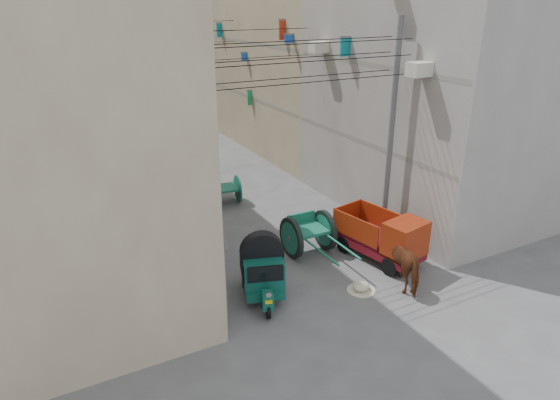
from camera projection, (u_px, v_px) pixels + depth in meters
ground at (420, 361)px, 12.62m from camera, size 140.00×140.00×0.00m
building_row_right at (215, 23)px, 41.54m from camera, size 8.00×62.00×14.00m
end_cap_building at (67, 14)px, 64.10m from camera, size 22.00×10.00×13.00m
shutters_left at (154, 198)px, 18.83m from camera, size 0.18×14.40×2.88m
signboards at (166, 91)px, 29.02m from camera, size 8.22×40.52×5.67m
ac_units at (370, 30)px, 17.66m from camera, size 0.70×6.55×3.35m
utility_poles at (192, 94)px, 25.00m from camera, size 7.40×22.20×8.00m
overhead_cables at (207, 40)px, 21.83m from camera, size 7.40×22.52×1.12m
auto_rickshaw at (262, 268)px, 15.04m from camera, size 1.78×2.39×1.62m
tonga_cart at (308, 233)px, 17.67m from camera, size 1.60×3.27×1.48m
mini_truck at (387, 240)px, 17.01m from camera, size 1.98×3.35×1.76m
second_cart at (223, 190)px, 21.99m from camera, size 1.53×1.39×1.22m
feed_sack at (361, 286)px, 15.60m from camera, size 0.56×0.45×0.28m
horse at (410, 260)px, 15.70m from camera, size 1.49×2.24×1.74m
distant_car_white at (154, 170)px, 24.59m from camera, size 1.49×3.53×1.19m
distant_car_grey at (176, 122)px, 34.05m from camera, size 1.47×3.53×1.14m
distant_car_green at (105, 88)px, 46.77m from camera, size 1.98×4.28×1.21m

